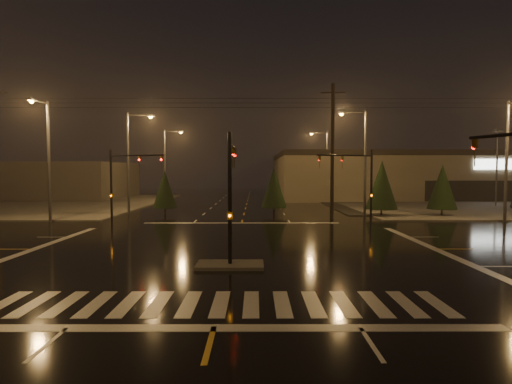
# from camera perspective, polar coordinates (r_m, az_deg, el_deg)

# --- Properties ---
(ground) EXTENTS (140.00, 140.00, 0.00)m
(ground) POSITION_cam_1_polar(r_m,az_deg,el_deg) (22.09, -3.06, -8.15)
(ground) COLOR black
(ground) RESTS_ON ground
(sidewalk_ne) EXTENTS (36.00, 36.00, 0.12)m
(sidewalk_ne) POSITION_cam_1_polar(r_m,az_deg,el_deg) (59.31, 29.04, -1.45)
(sidewalk_ne) COLOR #47453F
(sidewalk_ne) RESTS_ON ground
(sidewalk_nw) EXTENTS (36.00, 36.00, 0.12)m
(sidewalk_nw) POSITION_cam_1_polar(r_m,az_deg,el_deg) (60.45, -31.10, -1.43)
(sidewalk_nw) COLOR #47453F
(sidewalk_nw) RESTS_ON ground
(median_island) EXTENTS (3.00, 1.60, 0.15)m
(median_island) POSITION_cam_1_polar(r_m,az_deg,el_deg) (18.17, -3.73, -10.36)
(median_island) COLOR #47453F
(median_island) RESTS_ON ground
(crosswalk) EXTENTS (15.00, 2.60, 0.01)m
(crosswalk) POSITION_cam_1_polar(r_m,az_deg,el_deg) (13.39, -5.13, -15.59)
(crosswalk) COLOR beige
(crosswalk) RESTS_ON ground
(stop_bar_near) EXTENTS (16.00, 0.50, 0.01)m
(stop_bar_near) POSITION_cam_1_polar(r_m,az_deg,el_deg) (11.52, -6.05, -18.75)
(stop_bar_near) COLOR beige
(stop_bar_near) RESTS_ON ground
(stop_bar_far) EXTENTS (16.00, 0.50, 0.01)m
(stop_bar_far) POSITION_cam_1_polar(r_m,az_deg,el_deg) (32.94, -2.07, -4.44)
(stop_bar_far) COLOR beige
(stop_bar_far) RESTS_ON ground
(retail_building) EXTENTS (60.20, 28.30, 7.20)m
(retail_building) POSITION_cam_1_polar(r_m,az_deg,el_deg) (75.64, 26.53, 2.36)
(retail_building) COLOR #6E634F
(retail_building) RESTS_ON ground
(commercial_block) EXTENTS (30.00, 18.00, 5.60)m
(commercial_block) POSITION_cam_1_polar(r_m,az_deg,el_deg) (73.20, -29.68, 1.45)
(commercial_block) COLOR #413D39
(commercial_block) RESTS_ON ground
(signal_mast_median) EXTENTS (0.25, 4.59, 6.00)m
(signal_mast_median) POSITION_cam_1_polar(r_m,az_deg,el_deg) (18.61, -3.59, 1.39)
(signal_mast_median) COLOR black
(signal_mast_median) RESTS_ON ground
(signal_mast_ne) EXTENTS (4.84, 1.86, 6.00)m
(signal_mast_ne) POSITION_cam_1_polar(r_m,az_deg,el_deg) (32.86, 14.66, 2.07)
(signal_mast_ne) COLOR black
(signal_mast_ne) RESTS_ON ground
(signal_mast_nw) EXTENTS (4.84, 1.86, 6.00)m
(signal_mast_nw) POSITION_cam_1_polar(r_m,az_deg,el_deg) (33.51, -18.60, 2.02)
(signal_mast_nw) COLOR black
(signal_mast_nw) RESTS_ON ground
(streetlight_1) EXTENTS (2.77, 0.32, 10.00)m
(streetlight_1) POSITION_cam_1_polar(r_m,az_deg,el_deg) (41.54, -17.41, 4.98)
(streetlight_1) COLOR #38383A
(streetlight_1) RESTS_ON ground
(streetlight_2) EXTENTS (2.77, 0.32, 10.00)m
(streetlight_2) POSITION_cam_1_polar(r_m,az_deg,el_deg) (57.01, -12.61, 4.47)
(streetlight_2) COLOR #38383A
(streetlight_2) RESTS_ON ground
(streetlight_3) EXTENTS (2.77, 0.32, 10.00)m
(streetlight_3) POSITION_cam_1_polar(r_m,az_deg,el_deg) (38.99, 14.91, 5.15)
(streetlight_3) COLOR #38383A
(streetlight_3) RESTS_ON ground
(streetlight_4) EXTENTS (2.77, 0.32, 10.00)m
(streetlight_4) POSITION_cam_1_polar(r_m,az_deg,el_deg) (58.53, 9.83, 4.46)
(streetlight_4) COLOR #38383A
(streetlight_4) RESTS_ON ground
(streetlight_5) EXTENTS (0.32, 2.77, 10.00)m
(streetlight_5) POSITION_cam_1_polar(r_m,az_deg,el_deg) (37.06, -27.75, 5.02)
(streetlight_5) COLOR #38383A
(streetlight_5) RESTS_ON ground
(streetlight_6) EXTENTS (0.32, 2.77, 10.00)m
(streetlight_6) POSITION_cam_1_polar(r_m,az_deg,el_deg) (38.93, 32.45, 4.79)
(streetlight_6) COLOR #38383A
(streetlight_6) RESTS_ON ground
(utility_pole_1) EXTENTS (2.20, 0.32, 12.00)m
(utility_pole_1) POSITION_cam_1_polar(r_m,az_deg,el_deg) (36.34, 10.86, 5.88)
(utility_pole_1) COLOR black
(utility_pole_1) RESTS_ON ground
(conifer_0) EXTENTS (2.93, 2.93, 5.28)m
(conifer_0) POSITION_cam_1_polar(r_m,az_deg,el_deg) (39.33, 17.52, 0.99)
(conifer_0) COLOR black
(conifer_0) RESTS_ON ground
(conifer_1) EXTENTS (2.69, 2.69, 4.91)m
(conifer_1) POSITION_cam_1_polar(r_m,az_deg,el_deg) (41.45, 25.07, 0.68)
(conifer_1) COLOR black
(conifer_1) RESTS_ON ground
(conifer_3) EXTENTS (2.33, 2.33, 4.34)m
(conifer_3) POSITION_cam_1_polar(r_m,az_deg,el_deg) (39.83, -12.89, 0.40)
(conifer_3) COLOR black
(conifer_3) RESTS_ON ground
(conifer_4) EXTENTS (2.52, 2.52, 4.63)m
(conifer_4) POSITION_cam_1_polar(r_m,az_deg,el_deg) (39.13, 2.58, 0.64)
(conifer_4) COLOR black
(conifer_4) RESTS_ON ground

